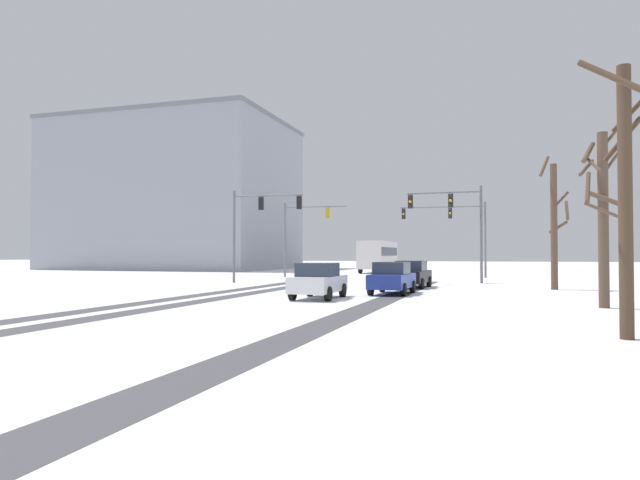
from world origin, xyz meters
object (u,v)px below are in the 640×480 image
(traffic_signal_near_right, at_px, (455,215))
(traffic_signal_far_left, at_px, (302,227))
(bare_tree_sidewalk_far, at_px, (554,223))
(car_black_lead, at_px, (412,274))
(bare_tree_sidewalk_near, at_px, (625,189))
(bare_tree_sidewalk_mid, at_px, (602,212))
(traffic_signal_far_right, at_px, (454,223))
(office_building_far_left_block, at_px, (177,196))
(car_white_third, at_px, (318,281))
(bus_oncoming, at_px, (378,254))
(traffic_signal_near_left, at_px, (257,217))
(car_blue_second, at_px, (392,278))

(traffic_signal_near_right, relative_size, traffic_signal_far_left, 1.00)
(traffic_signal_far_left, bearing_deg, bare_tree_sidewalk_far, -31.21)
(car_black_lead, relative_size, bare_tree_sidewalk_near, 0.62)
(traffic_signal_near_right, xyz_separation_m, bare_tree_sidewalk_near, (5.61, -23.20, -1.01))
(bare_tree_sidewalk_mid, xyz_separation_m, bare_tree_sidewalk_far, (-0.70, 11.16, 0.21))
(traffic_signal_far_right, distance_m, bare_tree_sidewalk_mid, 27.64)
(bare_tree_sidewalk_near, xyz_separation_m, office_building_far_left_block, (-44.94, 52.78, 6.33))
(car_white_third, bearing_deg, car_black_lead, 73.56)
(traffic_signal_near_right, height_order, car_white_third, traffic_signal_near_right)
(traffic_signal_far_right, bearing_deg, bare_tree_sidewalk_mid, -74.48)
(traffic_signal_near_right, relative_size, bare_tree_sidewalk_mid, 0.96)
(office_building_far_left_block, bearing_deg, car_black_lead, -42.37)
(bus_oncoming, xyz_separation_m, bare_tree_sidewalk_mid, (16.28, -37.48, 1.61))
(traffic_signal_far_right, relative_size, office_building_far_left_block, 0.25)
(traffic_signal_near_left, distance_m, bare_tree_sidewalk_far, 19.25)
(traffic_signal_near_left, distance_m, office_building_far_left_block, 41.10)
(traffic_signal_near_right, distance_m, traffic_signal_near_left, 13.51)
(car_blue_second, relative_size, bare_tree_sidewalk_near, 0.62)
(bare_tree_sidewalk_far, bearing_deg, bare_tree_sidewalk_near, -90.47)
(traffic_signal_far_left, relative_size, car_black_lead, 1.55)
(traffic_signal_near_left, bearing_deg, office_building_far_left_block, 129.56)
(traffic_signal_near_right, relative_size, bare_tree_sidewalk_far, 0.84)
(car_blue_second, xyz_separation_m, office_building_far_left_block, (-36.93, 39.50, 9.10))
(traffic_signal_near_left, relative_size, car_blue_second, 1.57)
(bare_tree_sidewalk_near, relative_size, bare_tree_sidewalk_mid, 0.99)
(traffic_signal_near_right, height_order, traffic_signal_far_left, same)
(traffic_signal_far_right, bearing_deg, bus_oncoming, 129.30)
(traffic_signal_far_right, distance_m, car_black_lead, 16.62)
(car_black_lead, bearing_deg, car_blue_second, -91.65)
(traffic_signal_near_left, distance_m, car_black_lead, 12.01)
(car_white_third, relative_size, bus_oncoming, 0.37)
(car_blue_second, bearing_deg, car_black_lead, 88.35)
(car_black_lead, bearing_deg, bare_tree_sidewalk_far, 4.62)
(traffic_signal_near_left, relative_size, traffic_signal_far_right, 0.88)
(traffic_signal_far_right, bearing_deg, office_building_far_left_block, 155.22)
(traffic_signal_far_right, distance_m, bare_tree_sidewalk_near, 35.67)
(bus_oncoming, bearing_deg, car_white_third, -82.61)
(traffic_signal_far_right, distance_m, bare_tree_sidewalk_far, 16.86)
(car_white_third, height_order, bare_tree_sidewalk_mid, bare_tree_sidewalk_mid)
(traffic_signal_far_right, height_order, office_building_far_left_block, office_building_far_left_block)
(car_black_lead, bearing_deg, bare_tree_sidewalk_mid, -50.34)
(traffic_signal_near_left, distance_m, bare_tree_sidewalk_mid, 23.71)
(car_blue_second, relative_size, bare_tree_sidewalk_far, 0.54)
(traffic_signal_far_right, xyz_separation_m, car_blue_second, (-1.49, -21.77, -3.88))
(traffic_signal_near_right, distance_m, car_white_third, 15.21)
(traffic_signal_far_left, height_order, bare_tree_sidewalk_near, bare_tree_sidewalk_near)
(traffic_signal_far_left, bearing_deg, office_building_far_left_block, 140.18)
(traffic_signal_near_left, bearing_deg, traffic_signal_far_left, 91.35)
(bare_tree_sidewalk_far, relative_size, office_building_far_left_block, 0.26)
(bare_tree_sidewalk_far, bearing_deg, bus_oncoming, 120.63)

